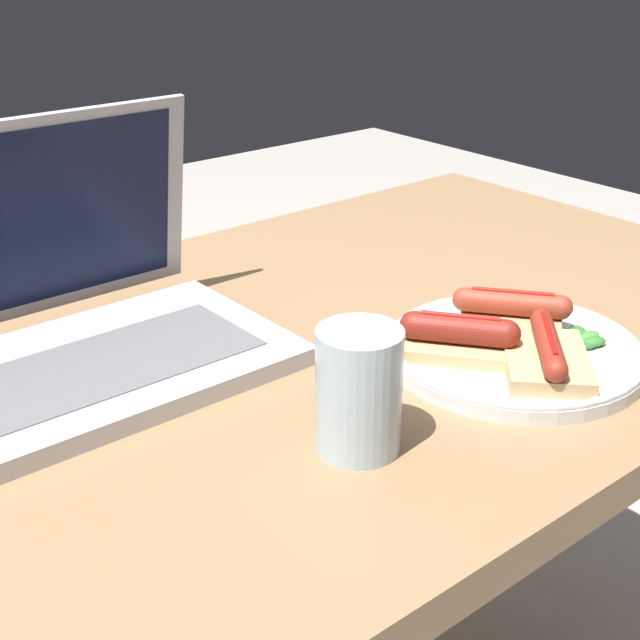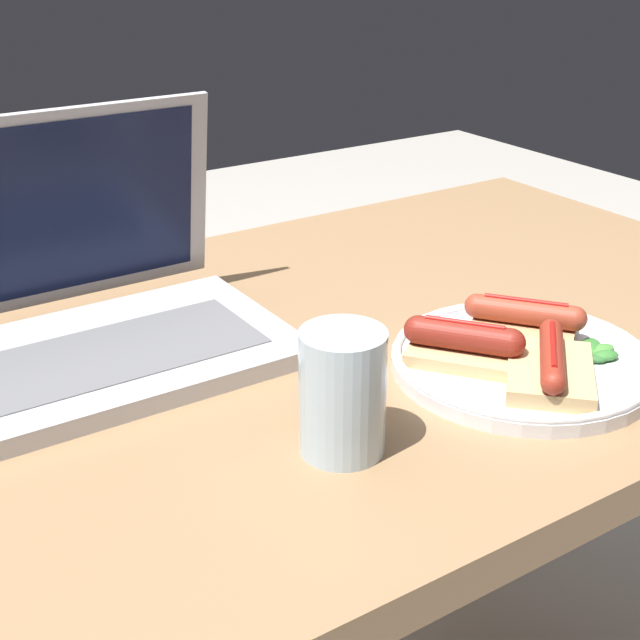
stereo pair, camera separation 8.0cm
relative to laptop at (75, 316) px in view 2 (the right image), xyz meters
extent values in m
cube|color=#93704C|center=(0.10, -0.10, -0.06)|extent=(1.40, 0.68, 0.04)
cylinder|color=#93704C|center=(0.72, 0.17, -0.41)|extent=(0.04, 0.04, 0.67)
cube|color=#B7B7BC|center=(0.00, -0.04, -0.03)|extent=(0.37, 0.22, 0.02)
cube|color=slate|center=(0.00, -0.05, -0.02)|extent=(0.31, 0.12, 0.00)
cube|color=#B7B7BC|center=(0.00, 0.09, 0.08)|extent=(0.37, 0.04, 0.21)
cube|color=#0C1433|center=(0.00, 0.09, 0.08)|extent=(0.34, 0.03, 0.18)
cylinder|color=silver|center=(0.34, -0.26, -0.03)|extent=(0.24, 0.24, 0.01)
torus|color=silver|center=(0.34, -0.26, -0.03)|extent=(0.24, 0.24, 0.01)
cube|color=tan|center=(0.32, -0.30, -0.02)|extent=(0.13, 0.13, 0.02)
cylinder|color=maroon|center=(0.32, -0.30, 0.00)|extent=(0.09, 0.09, 0.02)
sphere|color=maroon|center=(0.36, -0.27, 0.00)|extent=(0.02, 0.02, 0.02)
sphere|color=maroon|center=(0.29, -0.34, 0.00)|extent=(0.02, 0.02, 0.02)
cylinder|color=red|center=(0.32, -0.30, 0.01)|extent=(0.07, 0.07, 0.01)
cube|color=tan|center=(0.37, -0.22, -0.02)|extent=(0.12, 0.12, 0.01)
cylinder|color=#9E3D28|center=(0.37, -0.22, 0.00)|extent=(0.08, 0.09, 0.02)
sphere|color=#9E3D28|center=(0.34, -0.19, 0.00)|extent=(0.02, 0.02, 0.02)
sphere|color=#9E3D28|center=(0.40, -0.26, 0.00)|extent=(0.02, 0.02, 0.02)
cylinder|color=red|center=(0.37, -0.22, 0.01)|extent=(0.05, 0.07, 0.01)
cube|color=tan|center=(0.28, -0.23, -0.02)|extent=(0.11, 0.12, 0.01)
cylinder|color=maroon|center=(0.28, -0.23, 0.00)|extent=(0.07, 0.08, 0.03)
sphere|color=maroon|center=(0.31, -0.27, 0.00)|extent=(0.03, 0.03, 0.03)
sphere|color=maroon|center=(0.26, -0.20, 0.00)|extent=(0.03, 0.03, 0.03)
cylinder|color=red|center=(0.28, -0.23, 0.01)|extent=(0.05, 0.06, 0.00)
ellipsoid|color=#387A33|center=(0.40, -0.28, -0.03)|extent=(0.04, 0.03, 0.01)
ellipsoid|color=#4C8E3D|center=(0.41, -0.29, -0.03)|extent=(0.03, 0.02, 0.01)
ellipsoid|color=#387A33|center=(0.40, -0.30, -0.02)|extent=(0.03, 0.02, 0.01)
ellipsoid|color=#2D662D|center=(0.39, -0.30, -0.02)|extent=(0.02, 0.02, 0.01)
ellipsoid|color=#4C8E3D|center=(0.40, -0.30, -0.03)|extent=(0.01, 0.02, 0.01)
ellipsoid|color=#4C8E3D|center=(0.38, -0.27, -0.02)|extent=(0.03, 0.02, 0.01)
ellipsoid|color=#4C8E3D|center=(0.38, -0.29, -0.02)|extent=(0.03, 0.03, 0.01)
cylinder|color=silver|center=(0.12, -0.28, 0.01)|extent=(0.07, 0.07, 0.10)
camera|label=1|loc=(-0.29, -0.73, 0.35)|focal=50.00mm
camera|label=2|loc=(-0.23, -0.77, 0.35)|focal=50.00mm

